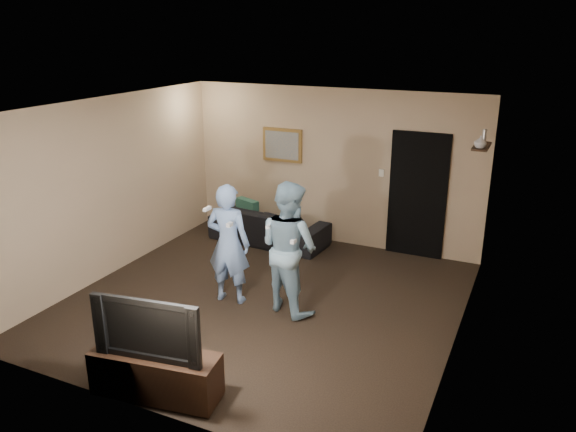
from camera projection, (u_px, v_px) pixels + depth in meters
The scene contains 19 objects.
ground at pixel (264, 301), 7.58m from camera, with size 5.00×5.00×0.00m, color black.
ceiling at pixel (261, 107), 6.75m from camera, with size 5.00×5.00×0.04m, color silver.
wall_back at pixel (332, 167), 9.31m from camera, with size 5.00×0.04×2.60m, color tan.
wall_front at pixel (135, 288), 5.02m from camera, with size 5.00×0.04×2.60m, color tan.
wall_left at pixel (110, 187), 8.16m from camera, with size 0.04×5.00×2.60m, color tan.
wall_right at pixel (465, 239), 6.17m from camera, with size 0.04×5.00×2.60m, color tan.
sofa at pixel (269, 226), 9.57m from camera, with size 2.01×0.79×0.59m, color black.
throw_pillow at pixel (247, 212), 9.67m from camera, with size 0.45×0.14×0.45m, color #18483C.
painting_frame at pixel (282, 145), 9.55m from camera, with size 0.72×0.05×0.57m, color olive.
painting_canvas at pixel (282, 145), 9.53m from camera, with size 0.62×0.01×0.47m, color slate.
doorway at pixel (417, 195), 8.80m from camera, with size 0.90×0.06×2.00m, color black.
light_switch at pixel (381, 173), 8.95m from camera, with size 0.08×0.02×0.12m, color silver.
wall_shelf at pixel (482, 146), 7.54m from camera, with size 0.20×0.60×0.03m, color black.
shelf_vase at pixel (480, 142), 7.32m from camera, with size 0.16×0.16×0.16m, color silver.
shelf_figurine at pixel (484, 136), 7.69m from camera, with size 0.06×0.06×0.18m, color silver.
tv_console at pixel (156, 374), 5.56m from camera, with size 1.29×0.42×0.46m, color black.
television at pixel (152, 325), 5.39m from camera, with size 1.11×0.15×0.64m, color black.
wii_player_left at pixel (228, 244), 7.36m from camera, with size 0.63×0.52×1.63m.
wii_player_right at pixel (289, 247), 7.11m from camera, with size 1.02×0.92×1.73m.
Camera 1 is at (3.16, -6.04, 3.52)m, focal length 35.00 mm.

